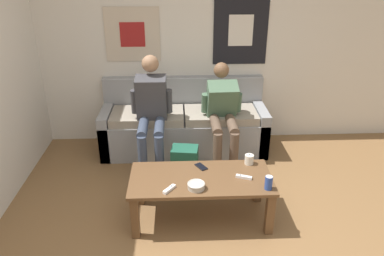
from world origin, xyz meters
The scene contains 12 objects.
wall_back centered at (0.00, 2.53, 1.28)m, with size 10.00×0.07×2.55m.
couch centered at (-0.12, 2.18, 0.31)m, with size 2.01×0.69×0.87m.
coffee_table centered at (0.00, 0.78, 0.37)m, with size 1.28×0.60×0.44m.
person_seated_adult centered at (-0.49, 1.79, 0.69)m, with size 0.47×0.83×1.26m.
person_seated_teen centered at (0.32, 1.82, 0.63)m, with size 0.47×0.90×1.14m.
backpack centered at (-0.13, 1.44, 0.18)m, with size 0.31×0.27×0.39m.
ceramic_bowl centered at (-0.05, 0.60, 0.47)m, with size 0.15×0.15×0.06m.
pillar_candle centered at (0.47, 1.00, 0.48)m, with size 0.08×0.08×0.11m.
drink_can_blue centered at (0.56, 0.57, 0.50)m, with size 0.07×0.07×0.12m.
game_controller_near_left centered at (-0.28, 0.58, 0.45)m, with size 0.11×0.14×0.03m.
game_controller_near_right centered at (0.38, 0.75, 0.45)m, with size 0.15×0.08×0.03m.
cell_phone centered at (0.01, 0.95, 0.44)m, with size 0.13×0.15×0.01m.
Camera 1 is at (-0.20, -2.08, 2.24)m, focal length 35.00 mm.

